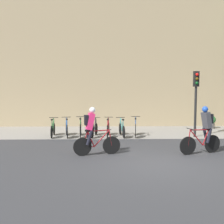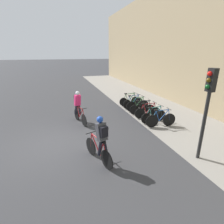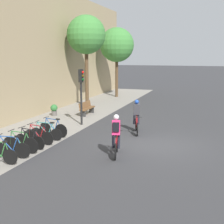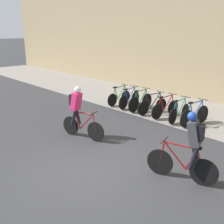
% 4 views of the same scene
% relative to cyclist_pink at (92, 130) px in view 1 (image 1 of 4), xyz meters
% --- Properties ---
extents(ground, '(200.00, 200.00, 0.00)m').
position_rel_cyclist_pink_xyz_m(ground, '(2.21, -1.28, -0.95)').
color(ground, '#333335').
extents(kerb_strip, '(44.00, 4.50, 0.01)m').
position_rel_cyclist_pink_xyz_m(kerb_strip, '(2.21, 5.47, -0.94)').
color(kerb_strip, gray).
rests_on(kerb_strip, ground).
extents(building_facade, '(44.00, 0.60, 8.94)m').
position_rel_cyclist_pink_xyz_m(building_facade, '(2.21, 8.02, 3.52)').
color(building_facade, '#9E8966').
rests_on(building_facade, ground).
extents(cyclist_pink, '(1.72, 0.60, 1.77)m').
position_rel_cyclist_pink_xyz_m(cyclist_pink, '(0.00, 0.00, 0.00)').
color(cyclist_pink, black).
rests_on(cyclist_pink, ground).
extents(cyclist_grey, '(1.70, 0.65, 1.78)m').
position_rel_cyclist_pink_xyz_m(cyclist_grey, '(4.20, 0.21, -0.00)').
color(cyclist_grey, black).
rests_on(cyclist_grey, ground).
extents(parked_bike_0, '(0.46, 1.58, 0.94)m').
position_rel_cyclist_pink_xyz_m(parked_bike_0, '(-2.19, 4.01, -0.56)').
color(parked_bike_0, black).
rests_on(parked_bike_0, ground).
extents(parked_bike_1, '(0.47, 1.65, 0.96)m').
position_rel_cyclist_pink_xyz_m(parked_bike_1, '(-1.49, 4.01, -0.55)').
color(parked_bike_1, black).
rests_on(parked_bike_1, ground).
extents(parked_bike_2, '(0.46, 1.66, 0.99)m').
position_rel_cyclist_pink_xyz_m(parked_bike_2, '(-0.79, 4.01, -0.54)').
color(parked_bike_2, black).
rests_on(parked_bike_2, ground).
extents(parked_bike_3, '(0.46, 1.63, 0.94)m').
position_rel_cyclist_pink_xyz_m(parked_bike_3, '(-0.09, 4.01, -0.56)').
color(parked_bike_3, black).
rests_on(parked_bike_3, ground).
extents(parked_bike_4, '(0.46, 1.63, 0.95)m').
position_rel_cyclist_pink_xyz_m(parked_bike_4, '(0.61, 4.01, -0.56)').
color(parked_bike_4, black).
rests_on(parked_bike_4, ground).
extents(parked_bike_5, '(0.46, 1.65, 0.94)m').
position_rel_cyclist_pink_xyz_m(parked_bike_5, '(1.31, 4.01, -0.57)').
color(parked_bike_5, black).
rests_on(parked_bike_5, ground).
extents(parked_bike_6, '(0.46, 1.67, 0.99)m').
position_rel_cyclist_pink_xyz_m(parked_bike_6, '(2.01, 4.01, -0.53)').
color(parked_bike_6, black).
rests_on(parked_bike_6, ground).
extents(traffic_light_pole, '(0.26, 0.30, 3.28)m').
position_rel_cyclist_pink_xyz_m(traffic_light_pole, '(4.97, 3.74, 1.34)').
color(traffic_light_pole, black).
rests_on(traffic_light_pole, ground).
extents(potted_plant, '(0.48, 0.48, 0.78)m').
position_rel_cyclist_pink_xyz_m(potted_plant, '(6.92, 6.66, -0.51)').
color(potted_plant, '#56514C').
rests_on(potted_plant, ground).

